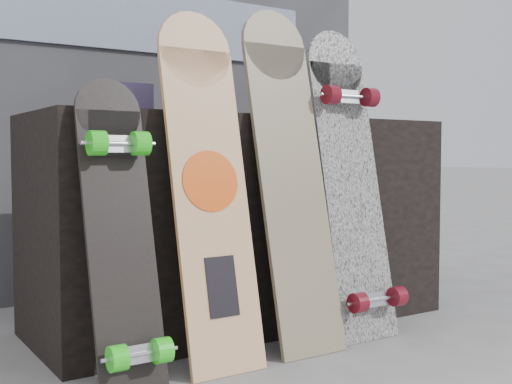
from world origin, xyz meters
TOP-DOWN VIEW (x-y plane):
  - ground at (0.00, 0.00)m, footprint 60.00×60.00m
  - vendor_table at (0.00, 0.50)m, footprint 1.60×0.60m
  - booth at (0.00, 1.35)m, footprint 2.40×0.22m
  - merch_box_purple at (-0.51, 0.45)m, footprint 0.18×0.12m
  - merch_box_small at (0.53, 0.56)m, footprint 0.14×0.14m
  - merch_box_flat at (-0.07, 0.66)m, footprint 0.22×0.10m
  - longboard_geisha at (-0.36, 0.11)m, footprint 0.25×0.26m
  - longboard_celtic at (-0.03, 0.14)m, footprint 0.26×0.29m
  - longboard_cascadia at (0.25, 0.14)m, footprint 0.26×0.31m
  - skateboard_dark at (-0.66, 0.08)m, footprint 0.20×0.29m

SIDE VIEW (x-z plane):
  - ground at x=0.00m, z-range 0.00..0.00m
  - vendor_table at x=0.00m, z-range 0.00..0.80m
  - skateboard_dark at x=-0.66m, z-range 0.01..0.90m
  - longboard_cascadia at x=0.25m, z-range 0.02..1.15m
  - longboard_geisha at x=-0.36m, z-range 0.03..1.15m
  - longboard_celtic at x=-0.03m, z-range 0.04..1.21m
  - merch_box_flat at x=-0.07m, z-range 0.80..0.86m
  - merch_box_purple at x=-0.51m, z-range 0.80..0.90m
  - merch_box_small at x=0.53m, z-range 0.80..0.92m
  - booth at x=0.00m, z-range 0.00..2.20m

